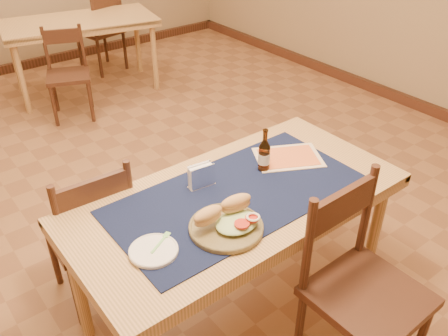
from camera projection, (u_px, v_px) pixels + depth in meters
room at (139, 17)px, 2.39m from camera, size 6.04×7.04×2.84m
main_table at (237, 209)px, 2.26m from camera, size 1.60×0.80×0.75m
placemat at (237, 195)px, 2.22m from camera, size 1.20×0.60×0.01m
baseboard at (159, 224)px, 3.13m from camera, size 6.00×7.00×0.10m
back_table at (80, 28)px, 4.72m from camera, size 1.58×1.01×0.75m
chair_main_far at (92, 230)px, 2.44m from camera, size 0.43×0.43×0.90m
chair_main_near at (360, 286)px, 2.06m from camera, size 0.46×0.46×0.98m
chair_back_near at (68, 72)px, 4.36m from camera, size 0.50×0.50×0.82m
chair_back_far at (102, 30)px, 5.30m from camera, size 0.50×0.50×0.91m
sandwich_plate at (228, 222)px, 1.99m from camera, size 0.32×0.32×0.12m
side_plate at (154, 250)px, 1.88m from camera, size 0.20×0.20×0.02m
fork at (162, 241)px, 1.92m from camera, size 0.13×0.08×0.00m
beer_bottle at (264, 155)px, 2.35m from camera, size 0.06×0.06×0.23m
napkin_holder at (201, 176)px, 2.24m from camera, size 0.14×0.06×0.12m
menu_card at (288, 157)px, 2.48m from camera, size 0.41×0.38×0.01m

